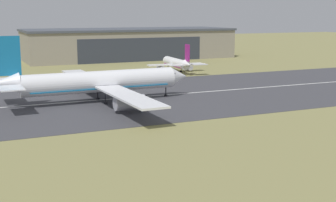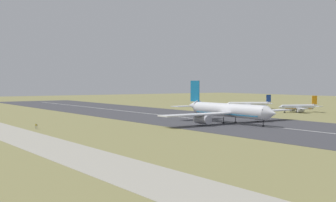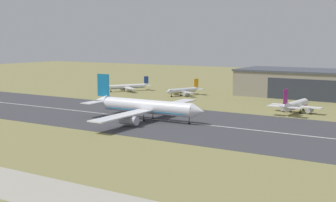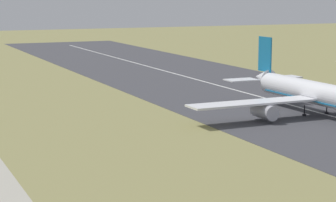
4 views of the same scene
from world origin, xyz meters
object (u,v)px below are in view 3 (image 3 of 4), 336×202
(airplane_landing, at_px, (147,107))
(airplane_parked_centre, at_px, (296,105))
(airplane_parked_east, at_px, (127,87))
(airplane_parked_west, at_px, (183,91))

(airplane_landing, distance_m, airplane_parked_centre, 57.31)
(airplane_landing, xyz_separation_m, airplane_parked_east, (-59.38, 67.47, -1.99))
(airplane_landing, height_order, airplane_parked_west, airplane_landing)
(airplane_landing, xyz_separation_m, airplane_parked_west, (-24.17, 65.76, -1.95))
(airplane_landing, relative_size, airplane_parked_west, 2.75)
(airplane_parked_west, distance_m, airplane_parked_centre, 67.41)
(airplane_parked_centre, xyz_separation_m, airplane_parked_east, (-98.30, 25.44, -0.52))
(airplane_parked_west, xyz_separation_m, airplane_parked_east, (-35.21, 1.70, -0.04))
(airplane_landing, relative_size, airplane_parked_centre, 2.39)
(airplane_parked_centre, relative_size, airplane_parked_east, 1.02)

